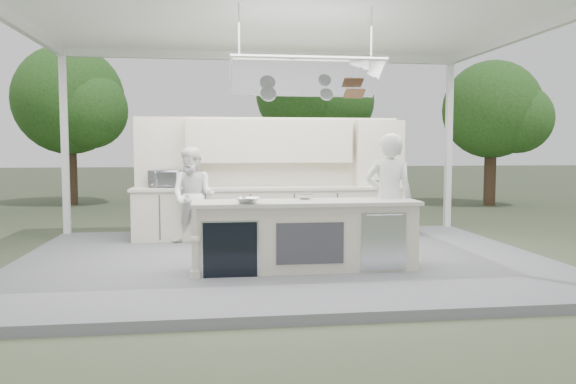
{
  "coord_description": "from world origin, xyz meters",
  "views": [
    {
      "loc": [
        -1.06,
        -8.46,
        1.8
      ],
      "look_at": [
        0.13,
        0.4,
        1.09
      ],
      "focal_mm": 35.0,
      "sensor_mm": 36.0,
      "label": 1
    }
  ],
  "objects": [
    {
      "name": "bowl_large",
      "position": [
        -0.61,
        -1.15,
        1.11
      ],
      "size": [
        0.41,
        0.41,
        0.08
      ],
      "primitive_type": "imported",
      "rotation": [
        0.0,
        0.0,
        -0.37
      ],
      "color": "silver",
      "rests_on": "demo_island"
    },
    {
      "name": "ground",
      "position": [
        0.0,
        0.0,
        0.0
      ],
      "size": [
        90.0,
        90.0,
        0.0
      ],
      "primitive_type": "plane",
      "color": "#3F4831",
      "rests_on": "ground"
    },
    {
      "name": "demo_island",
      "position": [
        0.18,
        -0.91,
        0.6
      ],
      "size": [
        3.1,
        0.79,
        0.95
      ],
      "color": "beige",
      "rests_on": "stage_deck"
    },
    {
      "name": "toaster_oven",
      "position": [
        -1.94,
        2.08,
        1.23
      ],
      "size": [
        0.59,
        0.42,
        0.32
      ],
      "primitive_type": "imported",
      "rotation": [
        0.0,
        0.0,
        -0.06
      ],
      "color": "silver",
      "rests_on": "back_counter"
    },
    {
      "name": "head_chef",
      "position": [
        1.45,
        -0.67,
        1.06
      ],
      "size": [
        0.77,
        0.58,
        1.88
      ],
      "primitive_type": "imported",
      "rotation": [
        0.0,
        0.0,
        2.93
      ],
      "color": "silver",
      "rests_on": "stage_deck"
    },
    {
      "name": "sous_chef",
      "position": [
        -1.4,
        1.38,
        0.97
      ],
      "size": [
        1.01,
        0.91,
        1.69
      ],
      "primitive_type": "imported",
      "rotation": [
        0.0,
        0.0,
        -0.4
      ],
      "color": "white",
      "rests_on": "stage_deck"
    },
    {
      "name": "tent",
      "position": [
        0.0,
        -0.01,
        3.71
      ],
      "size": [
        8.2,
        6.2,
        3.86
      ],
      "color": "white",
      "rests_on": "ground"
    },
    {
      "name": "tree_cluster",
      "position": [
        -0.16,
        9.77,
        3.29
      ],
      "size": [
        19.55,
        9.4,
        5.85
      ],
      "color": "#453422",
      "rests_on": "ground"
    },
    {
      "name": "back_counter",
      "position": [
        0.0,
        1.9,
        0.6
      ],
      "size": [
        5.08,
        0.72,
        0.95
      ],
      "color": "beige",
      "rests_on": "stage_deck"
    },
    {
      "name": "bowl_small",
      "position": [
        0.23,
        -0.65,
        1.1
      ],
      "size": [
        0.25,
        0.25,
        0.07
      ],
      "primitive_type": "imported",
      "rotation": [
        0.0,
        0.0,
        -0.2
      ],
      "color": "silver",
      "rests_on": "demo_island"
    },
    {
      "name": "stage_deck",
      "position": [
        0.0,
        0.0,
        0.06
      ],
      "size": [
        8.0,
        6.0,
        0.12
      ],
      "primitive_type": "cube",
      "color": "#5C5C61",
      "rests_on": "ground"
    },
    {
      "name": "back_wall_unit",
      "position": [
        0.44,
        2.11,
        1.57
      ],
      "size": [
        5.05,
        0.48,
        2.25
      ],
      "color": "beige",
      "rests_on": "stage_deck"
    }
  ]
}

